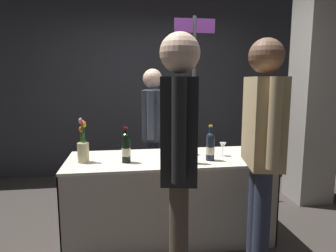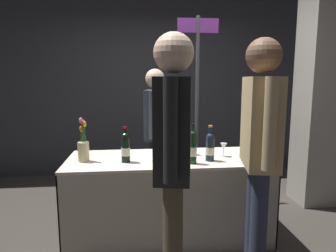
{
  "view_description": "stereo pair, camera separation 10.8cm",
  "coord_description": "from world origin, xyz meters",
  "px_view_note": "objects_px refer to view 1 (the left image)",
  "views": [
    {
      "loc": [
        -0.39,
        -2.72,
        1.5
      ],
      "look_at": [
        0.0,
        0.0,
        1.07
      ],
      "focal_mm": 32.25,
      "sensor_mm": 36.0,
      "label": 1
    },
    {
      "loc": [
        -0.29,
        -2.74,
        1.5
      ],
      "look_at": [
        0.0,
        0.0,
        1.07
      ],
      "focal_mm": 32.25,
      "sensor_mm": 36.0,
      "label": 2
    }
  ],
  "objects_px": {
    "display_bottle_0": "(177,142)",
    "wine_glass_near_vendor": "(223,146)",
    "taster_foreground_right": "(179,149)",
    "concrete_pillar": "(316,60)",
    "tasting_table": "(168,181)",
    "featured_wine_bottle": "(174,145)",
    "vendor_presenter": "(153,125)",
    "flower_vase": "(83,149)",
    "booth_signpost": "(194,90)"
  },
  "relations": [
    {
      "from": "tasting_table",
      "to": "featured_wine_bottle",
      "type": "distance_m",
      "value": 0.4
    },
    {
      "from": "vendor_presenter",
      "to": "booth_signpost",
      "type": "xyz_separation_m",
      "value": [
        0.53,
        0.22,
        0.39
      ]
    },
    {
      "from": "tasting_table",
      "to": "vendor_presenter",
      "type": "xyz_separation_m",
      "value": [
        -0.07,
        0.74,
        0.43
      ]
    },
    {
      "from": "featured_wine_bottle",
      "to": "booth_signpost",
      "type": "height_order",
      "value": "booth_signpost"
    },
    {
      "from": "featured_wine_bottle",
      "to": "flower_vase",
      "type": "relative_size",
      "value": 0.86
    },
    {
      "from": "featured_wine_bottle",
      "to": "wine_glass_near_vendor",
      "type": "height_order",
      "value": "featured_wine_bottle"
    },
    {
      "from": "vendor_presenter",
      "to": "taster_foreground_right",
      "type": "distance_m",
      "value": 1.66
    },
    {
      "from": "featured_wine_bottle",
      "to": "taster_foreground_right",
      "type": "relative_size",
      "value": 0.19
    },
    {
      "from": "concrete_pillar",
      "to": "flower_vase",
      "type": "bearing_deg",
      "value": -165.38
    },
    {
      "from": "tasting_table",
      "to": "display_bottle_0",
      "type": "xyz_separation_m",
      "value": [
        0.08,
        -0.01,
        0.38
      ]
    },
    {
      "from": "display_bottle_0",
      "to": "wine_glass_near_vendor",
      "type": "xyz_separation_m",
      "value": [
        0.45,
        0.0,
        -0.05
      ]
    },
    {
      "from": "display_bottle_0",
      "to": "booth_signpost",
      "type": "bearing_deg",
      "value": 68.52
    },
    {
      "from": "featured_wine_bottle",
      "to": "flower_vase",
      "type": "xyz_separation_m",
      "value": [
        -0.8,
        0.07,
        -0.02
      ]
    },
    {
      "from": "display_bottle_0",
      "to": "taster_foreground_right",
      "type": "bearing_deg",
      "value": -99.05
    },
    {
      "from": "concrete_pillar",
      "to": "wine_glass_near_vendor",
      "type": "xyz_separation_m",
      "value": [
        -1.34,
        -0.64,
        -0.86
      ]
    },
    {
      "from": "concrete_pillar",
      "to": "tasting_table",
      "type": "relative_size",
      "value": 1.85
    },
    {
      "from": "flower_vase",
      "to": "taster_foreground_right",
      "type": "relative_size",
      "value": 0.22
    },
    {
      "from": "booth_signpost",
      "to": "vendor_presenter",
      "type": "bearing_deg",
      "value": -157.44
    },
    {
      "from": "featured_wine_bottle",
      "to": "flower_vase",
      "type": "height_order",
      "value": "flower_vase"
    },
    {
      "from": "concrete_pillar",
      "to": "wine_glass_near_vendor",
      "type": "height_order",
      "value": "concrete_pillar"
    },
    {
      "from": "tasting_table",
      "to": "display_bottle_0",
      "type": "height_order",
      "value": "display_bottle_0"
    },
    {
      "from": "vendor_presenter",
      "to": "taster_foreground_right",
      "type": "height_order",
      "value": "taster_foreground_right"
    },
    {
      "from": "flower_vase",
      "to": "vendor_presenter",
      "type": "height_order",
      "value": "vendor_presenter"
    },
    {
      "from": "tasting_table",
      "to": "featured_wine_bottle",
      "type": "height_order",
      "value": "featured_wine_bottle"
    },
    {
      "from": "tasting_table",
      "to": "booth_signpost",
      "type": "distance_m",
      "value": 1.35
    },
    {
      "from": "tasting_table",
      "to": "wine_glass_near_vendor",
      "type": "relative_size",
      "value": 14.45
    },
    {
      "from": "concrete_pillar",
      "to": "display_bottle_0",
      "type": "distance_m",
      "value": 2.06
    },
    {
      "from": "booth_signpost",
      "to": "flower_vase",
      "type": "bearing_deg",
      "value": -140.54
    },
    {
      "from": "display_bottle_0",
      "to": "taster_foreground_right",
      "type": "xyz_separation_m",
      "value": [
        -0.15,
        -0.92,
        0.15
      ]
    },
    {
      "from": "concrete_pillar",
      "to": "wine_glass_near_vendor",
      "type": "distance_m",
      "value": 1.71
    },
    {
      "from": "wine_glass_near_vendor",
      "to": "flower_vase",
      "type": "relative_size",
      "value": 0.33
    },
    {
      "from": "featured_wine_bottle",
      "to": "booth_signpost",
      "type": "distance_m",
      "value": 1.24
    },
    {
      "from": "concrete_pillar",
      "to": "tasting_table",
      "type": "distance_m",
      "value": 2.3
    },
    {
      "from": "display_bottle_0",
      "to": "flower_vase",
      "type": "bearing_deg",
      "value": -177.17
    },
    {
      "from": "taster_foreground_right",
      "to": "booth_signpost",
      "type": "relative_size",
      "value": 0.79
    },
    {
      "from": "concrete_pillar",
      "to": "booth_signpost",
      "type": "bearing_deg",
      "value": 166.98
    },
    {
      "from": "taster_foreground_right",
      "to": "booth_signpost",
      "type": "height_order",
      "value": "booth_signpost"
    },
    {
      "from": "concrete_pillar",
      "to": "featured_wine_bottle",
      "type": "xyz_separation_m",
      "value": [
        -1.83,
        -0.76,
        -0.8
      ]
    },
    {
      "from": "display_bottle_0",
      "to": "flower_vase",
      "type": "relative_size",
      "value": 0.84
    },
    {
      "from": "wine_glass_near_vendor",
      "to": "booth_signpost",
      "type": "xyz_separation_m",
      "value": [
        -0.07,
        0.97,
        0.5
      ]
    },
    {
      "from": "vendor_presenter",
      "to": "booth_signpost",
      "type": "distance_m",
      "value": 0.7
    },
    {
      "from": "display_bottle_0",
      "to": "wine_glass_near_vendor",
      "type": "distance_m",
      "value": 0.45
    },
    {
      "from": "featured_wine_bottle",
      "to": "taster_foreground_right",
      "type": "xyz_separation_m",
      "value": [
        -0.1,
        -0.8,
        0.15
      ]
    },
    {
      "from": "flower_vase",
      "to": "taster_foreground_right",
      "type": "bearing_deg",
      "value": -51.27
    },
    {
      "from": "vendor_presenter",
      "to": "taster_foreground_right",
      "type": "bearing_deg",
      "value": 10.47
    },
    {
      "from": "concrete_pillar",
      "to": "booth_signpost",
      "type": "relative_size",
      "value": 1.53
    },
    {
      "from": "concrete_pillar",
      "to": "vendor_presenter",
      "type": "height_order",
      "value": "concrete_pillar"
    },
    {
      "from": "flower_vase",
      "to": "taster_foreground_right",
      "type": "height_order",
      "value": "taster_foreground_right"
    },
    {
      "from": "featured_wine_bottle",
      "to": "booth_signpost",
      "type": "xyz_separation_m",
      "value": [
        0.43,
        1.08,
        0.45
      ]
    },
    {
      "from": "featured_wine_bottle",
      "to": "flower_vase",
      "type": "bearing_deg",
      "value": 174.98
    }
  ]
}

